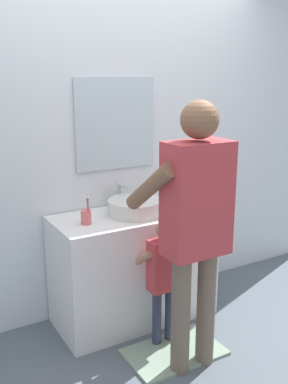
{
  "coord_description": "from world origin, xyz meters",
  "views": [
    {
      "loc": [
        -1.47,
        -2.39,
        1.8
      ],
      "look_at": [
        0.0,
        0.15,
        1.02
      ],
      "focal_mm": 41.65,
      "sensor_mm": 36.0,
      "label": 1
    }
  ],
  "objects": [
    {
      "name": "sink_basin",
      "position": [
        0.0,
        0.28,
        0.88
      ],
      "size": [
        0.39,
        0.39,
        0.11
      ],
      "color": "silver",
      "rests_on": "vanity_cabinet"
    },
    {
      "name": "adult_parent",
      "position": [
        0.03,
        -0.4,
        1.0
      ],
      "size": [
        0.52,
        0.55,
        1.67
      ],
      "color": "#6B5B4C",
      "rests_on": "ground"
    },
    {
      "name": "ground_plane",
      "position": [
        0.0,
        0.0,
        0.0
      ],
      "size": [
        14.0,
        14.0,
        0.0
      ],
      "primitive_type": "plane",
      "color": "slate"
    },
    {
      "name": "toothbrush_cup",
      "position": [
        -0.38,
        0.26,
        0.88
      ],
      "size": [
        0.07,
        0.07,
        0.21
      ],
      "color": "#D86666",
      "rests_on": "vanity_cabinet"
    },
    {
      "name": "vanity_cabinet",
      "position": [
        0.0,
        0.3,
        0.41
      ],
      "size": [
        1.17,
        0.54,
        0.82
      ],
      "primitive_type": "cube",
      "color": "white",
      "rests_on": "ground"
    },
    {
      "name": "child_toddler",
      "position": [
        0.0,
        -0.1,
        0.53
      ],
      "size": [
        0.27,
        0.27,
        0.89
      ],
      "color": "#2D334C",
      "rests_on": "ground"
    },
    {
      "name": "back_wall",
      "position": [
        0.0,
        0.62,
        1.35
      ],
      "size": [
        4.4,
        0.1,
        2.7
      ],
      "color": "silver",
      "rests_on": "ground"
    },
    {
      "name": "bath_mat",
      "position": [
        0.0,
        -0.25,
        0.01
      ],
      "size": [
        0.64,
        0.4,
        0.02
      ],
      "primitive_type": "cube",
      "color": "gray",
      "rests_on": "ground"
    },
    {
      "name": "faucet",
      "position": [
        0.0,
        0.51,
        0.91
      ],
      "size": [
        0.18,
        0.14,
        0.18
      ],
      "color": "#B7BABF",
      "rests_on": "vanity_cabinet"
    }
  ]
}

